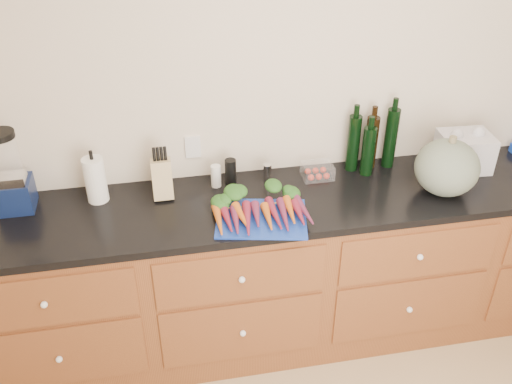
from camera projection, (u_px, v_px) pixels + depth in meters
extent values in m
cube|color=beige|center=(305.00, 104.00, 2.98)|extent=(4.10, 0.05, 2.60)
cube|color=brown|center=(313.00, 268.00, 3.18)|extent=(3.60, 0.60, 0.90)
cube|color=brown|center=(44.00, 302.00, 2.57)|extent=(0.82, 0.01, 0.28)
sphere|color=white|center=(44.00, 305.00, 2.55)|extent=(0.03, 0.03, 0.03)
cube|color=brown|center=(59.00, 357.00, 2.76)|extent=(0.82, 0.01, 0.38)
sphere|color=white|center=(59.00, 359.00, 2.75)|extent=(0.03, 0.03, 0.03)
cube|color=brown|center=(241.00, 277.00, 2.71)|extent=(0.82, 0.01, 0.28)
sphere|color=white|center=(242.00, 280.00, 2.69)|extent=(0.03, 0.03, 0.03)
cube|color=brown|center=(242.00, 331.00, 2.90)|extent=(0.82, 0.01, 0.38)
sphere|color=white|center=(243.00, 333.00, 2.89)|extent=(0.03, 0.03, 0.03)
cube|color=brown|center=(419.00, 255.00, 2.85)|extent=(0.82, 0.01, 0.28)
sphere|color=white|center=(420.00, 257.00, 2.83)|extent=(0.03, 0.03, 0.03)
cube|color=brown|center=(408.00, 308.00, 3.04)|extent=(0.82, 0.01, 0.38)
sphere|color=white|center=(410.00, 310.00, 3.03)|extent=(0.03, 0.03, 0.03)
cube|color=black|center=(317.00, 198.00, 2.92)|extent=(3.64, 0.62, 0.04)
cube|color=#183AA7|center=(261.00, 218.00, 2.72)|extent=(0.48, 0.40, 0.01)
cone|color=orange|center=(219.00, 221.00, 2.66)|extent=(0.05, 0.22, 0.05)
cone|color=maroon|center=(227.00, 220.00, 2.66)|extent=(0.05, 0.22, 0.05)
cone|color=maroon|center=(234.00, 219.00, 2.67)|extent=(0.05, 0.22, 0.05)
cone|color=orange|center=(241.00, 218.00, 2.68)|extent=(0.05, 0.22, 0.05)
cone|color=maroon|center=(248.00, 218.00, 2.68)|extent=(0.05, 0.22, 0.05)
cone|color=maroon|center=(256.00, 217.00, 2.69)|extent=(0.05, 0.22, 0.05)
ellipsoid|color=#224E1A|center=(232.00, 199.00, 2.80)|extent=(0.22, 0.13, 0.06)
cone|color=orange|center=(269.00, 215.00, 2.70)|extent=(0.05, 0.22, 0.05)
cone|color=maroon|center=(276.00, 215.00, 2.70)|extent=(0.05, 0.22, 0.05)
cone|color=maroon|center=(283.00, 214.00, 2.71)|extent=(0.05, 0.22, 0.05)
cone|color=orange|center=(290.00, 213.00, 2.71)|extent=(0.05, 0.22, 0.05)
cone|color=maroon|center=(297.00, 212.00, 2.72)|extent=(0.05, 0.22, 0.05)
cone|color=maroon|center=(304.00, 212.00, 2.72)|extent=(0.05, 0.22, 0.05)
ellipsoid|color=#224E1A|center=(279.00, 194.00, 2.84)|extent=(0.22, 0.13, 0.06)
ellipsoid|color=#546252|center=(447.00, 168.00, 2.86)|extent=(0.32, 0.32, 0.29)
cube|color=#0E1A42|center=(16.00, 195.00, 2.77)|extent=(0.16, 0.16, 0.15)
cube|color=silver|center=(10.00, 180.00, 2.69)|extent=(0.15, 0.10, 0.05)
cylinder|color=white|center=(6.00, 158.00, 2.66)|extent=(0.13, 0.13, 0.21)
cylinder|color=black|center=(0.00, 135.00, 2.59)|extent=(0.13, 0.13, 0.03)
cylinder|color=white|center=(95.00, 180.00, 2.81)|extent=(0.10, 0.10, 0.24)
cube|color=tan|center=(162.00, 179.00, 2.85)|extent=(0.10, 0.10, 0.20)
cylinder|color=white|center=(216.00, 176.00, 2.95)|extent=(0.05, 0.05, 0.12)
cylinder|color=black|center=(231.00, 172.00, 2.95)|extent=(0.06, 0.06, 0.15)
cylinder|color=silver|center=(267.00, 173.00, 3.00)|extent=(0.04, 0.04, 0.10)
cube|color=white|center=(317.00, 171.00, 3.04)|extent=(0.16, 0.13, 0.07)
cylinder|color=black|center=(353.00, 143.00, 3.05)|extent=(0.07, 0.07, 0.31)
cylinder|color=black|center=(371.00, 142.00, 3.08)|extent=(0.07, 0.07, 0.29)
cylinder|color=black|center=(391.00, 138.00, 3.07)|extent=(0.07, 0.07, 0.34)
cylinder|color=black|center=(368.00, 151.00, 3.01)|extent=(0.07, 0.07, 0.27)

